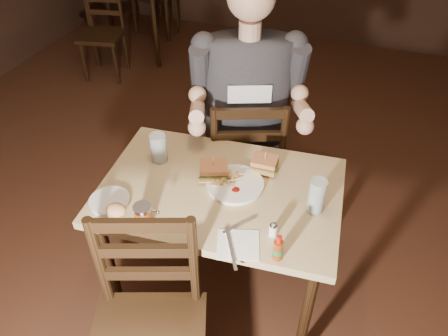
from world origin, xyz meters
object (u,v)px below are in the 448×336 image
(dinner_plate, at_px, (235,185))
(glass_left, at_px, (159,148))
(chair_far, at_px, (245,159))
(syrup_dispenser, at_px, (143,215))
(main_table, at_px, (220,203))
(diner, at_px, (249,82))
(side_plate, at_px, (110,201))
(glass_right, at_px, (317,196))
(hot_sauce, at_px, (278,247))
(bg_chair_near, at_px, (102,35))

(dinner_plate, distance_m, glass_left, 0.41)
(chair_far, bearing_deg, syrup_dispenser, 58.83)
(glass_left, bearing_deg, main_table, -15.24)
(diner, xyz_separation_m, dinner_plate, (0.10, -0.50, -0.24))
(dinner_plate, xyz_separation_m, side_plate, (-0.48, -0.28, -0.00))
(diner, relative_size, glass_right, 6.47)
(syrup_dispenser, bearing_deg, hot_sauce, -3.61)
(bg_chair_near, xyz_separation_m, glass_left, (1.56, -1.89, 0.43))
(bg_chair_near, xyz_separation_m, syrup_dispenser, (1.68, -2.29, 0.40))
(syrup_dispenser, bearing_deg, glass_left, 102.63)
(chair_far, height_order, diner, diner)
(hot_sauce, distance_m, syrup_dispenser, 0.56)
(syrup_dispenser, bearing_deg, bg_chair_near, 121.86)
(chair_far, xyz_separation_m, side_plate, (-0.36, -0.83, 0.30))
(dinner_plate, relative_size, hot_sauce, 2.07)
(chair_far, relative_size, dinner_plate, 3.76)
(main_table, height_order, bg_chair_near, bg_chair_near)
(hot_sauce, xyz_separation_m, side_plate, (-0.76, 0.05, -0.05))
(main_table, bearing_deg, hot_sauce, -41.27)
(diner, xyz_separation_m, syrup_dispenser, (-0.18, -0.84, -0.20))
(bg_chair_near, height_order, glass_right, glass_right)
(main_table, xyz_separation_m, glass_left, (-0.34, 0.09, 0.17))
(chair_far, height_order, hot_sauce, chair_far)
(diner, distance_m, glass_left, 0.57)
(dinner_plate, distance_m, side_plate, 0.55)
(diner, relative_size, hot_sauce, 8.56)
(bg_chair_near, relative_size, dinner_plate, 3.28)
(main_table, distance_m, glass_left, 0.39)
(main_table, relative_size, glass_left, 7.76)
(bg_chair_near, bearing_deg, syrup_dispenser, -65.49)
(chair_far, xyz_separation_m, dinner_plate, (0.12, -0.55, 0.30))
(chair_far, relative_size, side_plate, 5.62)
(main_table, relative_size, bg_chair_near, 1.35)
(main_table, height_order, syrup_dispenser, syrup_dispenser)
(chair_far, relative_size, bg_chair_near, 1.15)
(chair_far, distance_m, syrup_dispenser, 0.97)
(side_plate, bearing_deg, bg_chair_near, 123.65)
(dinner_plate, xyz_separation_m, glass_left, (-0.40, 0.06, 0.07))
(chair_far, relative_size, glass_right, 5.88)
(dinner_plate, relative_size, glass_left, 1.75)
(glass_right, bearing_deg, hot_sauce, -105.98)
(bg_chair_near, height_order, glass_left, glass_left)
(bg_chair_near, relative_size, hot_sauce, 6.77)
(glass_left, height_order, syrup_dispenser, glass_left)
(glass_right, distance_m, side_plate, 0.88)
(hot_sauce, bearing_deg, glass_left, 150.27)
(glass_right, bearing_deg, diner, 130.98)
(diner, bearing_deg, bg_chair_near, 121.40)
(chair_far, bearing_deg, glass_left, 39.20)
(chair_far, distance_m, hot_sauce, 1.03)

